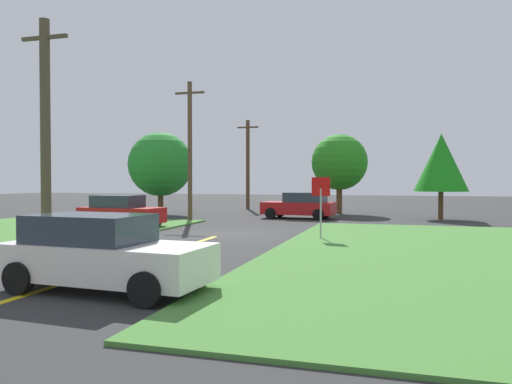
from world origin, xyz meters
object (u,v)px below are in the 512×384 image
(utility_pole_mid, at_px, (190,149))
(pine_tree_center, at_px, (339,162))
(car_behind_on_main_road, at_px, (102,253))
(utility_pole_far, at_px, (248,163))
(stop_sign, at_px, (321,196))
(oak_tree_right, at_px, (441,163))
(oak_tree_left, at_px, (160,164))
(car_approaching_junction, at_px, (300,206))
(utility_pole_near, at_px, (45,132))
(parked_car_near_building, at_px, (121,212))

(utility_pole_mid, distance_m, pine_tree_center, 11.53)
(car_behind_on_main_road, bearing_deg, utility_pole_far, 104.90)
(stop_sign, bearing_deg, pine_tree_center, -81.49)
(oak_tree_right, bearing_deg, utility_pole_far, 153.67)
(car_behind_on_main_road, bearing_deg, oak_tree_left, 118.06)
(utility_pole_far, distance_m, pine_tree_center, 8.71)
(car_approaching_junction, xyz_separation_m, oak_tree_right, (8.33, 1.55, 2.64))
(pine_tree_center, bearing_deg, utility_pole_mid, -132.17)
(car_approaching_junction, bearing_deg, utility_pole_mid, 35.49)
(utility_pole_near, relative_size, oak_tree_left, 1.38)
(oak_tree_left, height_order, oak_tree_right, oak_tree_left)
(car_behind_on_main_road, bearing_deg, stop_sign, 76.61)
(stop_sign, height_order, parked_car_near_building, stop_sign)
(utility_pole_near, relative_size, pine_tree_center, 1.40)
(oak_tree_right, bearing_deg, utility_pole_near, -129.74)
(car_approaching_junction, distance_m, utility_pole_near, 16.97)
(utility_pole_near, bearing_deg, oak_tree_right, 50.26)
(car_behind_on_main_road, xyz_separation_m, utility_pole_far, (-5.85, 29.38, 2.98))
(utility_pole_mid, height_order, utility_pole_far, utility_pole_mid)
(car_behind_on_main_road, distance_m, utility_pole_far, 30.10)
(car_approaching_junction, xyz_separation_m, utility_pole_mid, (-5.89, -3.45, 3.41))
(utility_pole_near, height_order, pine_tree_center, utility_pole_near)
(stop_sign, relative_size, pine_tree_center, 0.44)
(stop_sign, relative_size, utility_pole_near, 0.31)
(parked_car_near_building, height_order, utility_pole_far, utility_pole_far)
(car_approaching_junction, height_order, car_behind_on_main_road, same)
(pine_tree_center, bearing_deg, stop_sign, -86.20)
(utility_pole_far, relative_size, oak_tree_right, 1.42)
(utility_pole_far, bearing_deg, oak_tree_left, -116.14)
(stop_sign, relative_size, utility_pole_far, 0.34)
(stop_sign, bearing_deg, utility_pole_near, 34.63)
(oak_tree_right, bearing_deg, stop_sign, -114.31)
(stop_sign, distance_m, car_behind_on_main_road, 10.68)
(car_approaching_junction, height_order, utility_pole_near, utility_pole_near)
(parked_car_near_building, relative_size, utility_pole_near, 0.54)
(car_behind_on_main_road, relative_size, utility_pole_near, 0.58)
(pine_tree_center, bearing_deg, oak_tree_left, -159.86)
(utility_pole_near, height_order, oak_tree_left, utility_pole_near)
(stop_sign, distance_m, pine_tree_center, 15.76)
(car_behind_on_main_road, distance_m, pine_tree_center, 26.03)
(parked_car_near_building, bearing_deg, car_approaching_junction, 52.30)
(pine_tree_center, bearing_deg, oak_tree_right, -28.63)
(car_behind_on_main_road, relative_size, pine_tree_center, 0.81)
(oak_tree_left, bearing_deg, stop_sign, -41.26)
(oak_tree_left, bearing_deg, utility_pole_mid, -45.78)
(utility_pole_near, xyz_separation_m, utility_pole_far, (-0.18, 24.26, -0.25))
(parked_car_near_building, distance_m, car_behind_on_main_road, 14.35)
(utility_pole_near, relative_size, utility_pole_far, 1.07)
(utility_pole_mid, xyz_separation_m, oak_tree_left, (-4.09, 4.20, -0.74))
(stop_sign, height_order, car_behind_on_main_road, stop_sign)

